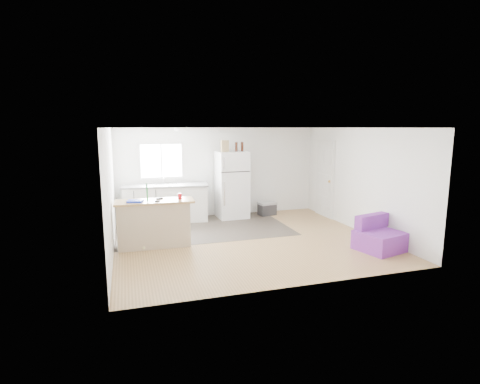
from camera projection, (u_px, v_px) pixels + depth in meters
name	position (u px, v px, depth m)	size (l,w,h in m)	color
room	(248.00, 185.00, 7.89)	(5.51, 5.01, 2.41)	olive
vinyl_zone	(203.00, 228.00, 9.07)	(4.05, 2.50, 0.00)	#352D27
window	(161.00, 161.00, 9.73)	(1.18, 0.06, 0.98)	white
interior_door	(325.00, 179.00, 10.17)	(0.11, 0.92, 2.10)	white
ceiling_fixture	(181.00, 129.00, 8.48)	(0.30, 0.30, 0.07)	white
kitchen_cabinets	(166.00, 203.00, 9.62)	(2.21, 0.87, 1.25)	white
peninsula	(154.00, 223.00, 7.60)	(1.58, 0.65, 0.96)	tan
refrigerator	(232.00, 185.00, 10.01)	(0.81, 0.76, 1.78)	white
cooler	(267.00, 208.00, 10.39)	(0.53, 0.41, 0.36)	#2E2E30
purple_seat	(378.00, 238.00, 7.43)	(0.97, 0.95, 0.67)	purple
cleaner_jug	(166.00, 239.00, 7.67)	(0.17, 0.14, 0.32)	white
mop	(145.00, 238.00, 7.45)	(0.24, 0.38, 1.35)	green
red_cup	(180.00, 196.00, 7.65)	(0.08, 0.08, 0.12)	red
blue_tray	(135.00, 201.00, 7.36)	(0.30, 0.22, 0.04)	#142CC3
tool_a	(159.00, 198.00, 7.65)	(0.14, 0.05, 0.03)	black
tool_b	(157.00, 201.00, 7.39)	(0.10, 0.04, 0.03)	black
cardboard_box	(225.00, 146.00, 9.70)	(0.20, 0.10, 0.30)	tan
bottle_left	(236.00, 147.00, 9.83)	(0.07, 0.07, 0.25)	#341409
bottle_right	(242.00, 147.00, 9.92)	(0.07, 0.07, 0.25)	#341409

